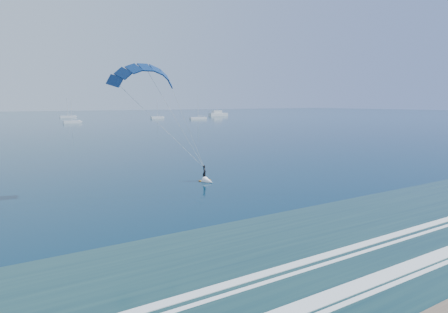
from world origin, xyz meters
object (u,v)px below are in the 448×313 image
(sailboat_3, at_px, (72,122))
(sailboat_5, at_px, (157,117))
(sailboat_6, at_px, (198,118))
(motor_yacht, at_px, (218,114))
(kitesurfer_rig, at_px, (175,119))
(sailboat_4, at_px, (68,117))

(sailboat_3, height_order, sailboat_5, sailboat_3)
(sailboat_5, distance_m, sailboat_6, 26.71)
(motor_yacht, distance_m, sailboat_6, 53.47)
(kitesurfer_rig, bearing_deg, sailboat_6, 59.92)
(sailboat_3, relative_size, sailboat_6, 0.80)
(motor_yacht, relative_size, sailboat_5, 1.27)
(sailboat_3, bearing_deg, sailboat_4, 79.78)
(sailboat_4, distance_m, sailboat_6, 85.57)
(motor_yacht, height_order, sailboat_5, sailboat_5)
(sailboat_4, bearing_deg, sailboat_6, -47.89)
(sailboat_5, bearing_deg, sailboat_6, -54.63)
(motor_yacht, distance_m, sailboat_5, 55.35)
(motor_yacht, xyz_separation_m, sailboat_6, (-37.38, -38.22, -0.81))
(kitesurfer_rig, xyz_separation_m, sailboat_4, (33.68, 220.69, -7.37))
(motor_yacht, bearing_deg, sailboat_5, -162.72)
(motor_yacht, bearing_deg, sailboat_6, -134.36)
(sailboat_6, bearing_deg, sailboat_5, 125.37)
(kitesurfer_rig, relative_size, sailboat_3, 1.38)
(kitesurfer_rig, relative_size, sailboat_6, 1.10)
(sailboat_3, xyz_separation_m, sailboat_6, (69.62, 4.40, 0.02))
(sailboat_4, xyz_separation_m, sailboat_5, (41.92, -41.69, -0.01))
(motor_yacht, relative_size, sailboat_6, 1.01)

